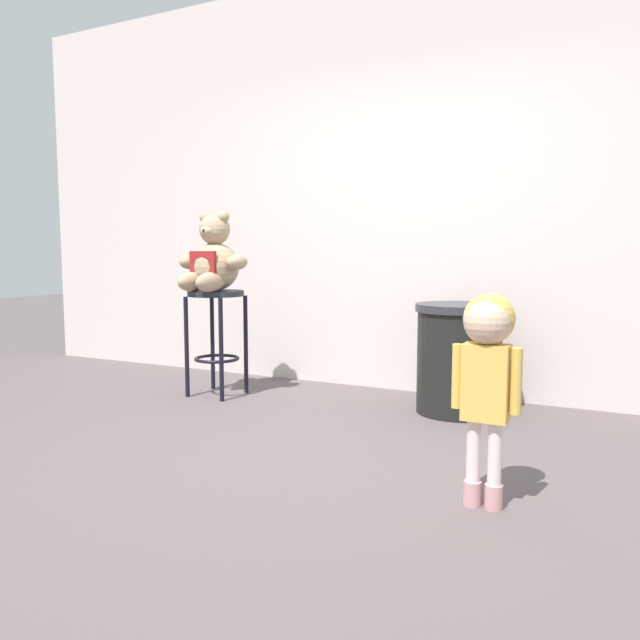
% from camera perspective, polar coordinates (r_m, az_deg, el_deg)
% --- Properties ---
extents(ground_plane, '(24.00, 24.00, 0.00)m').
position_cam_1_polar(ground_plane, '(3.19, -4.15, -12.97)').
color(ground_plane, '#584D4F').
extents(building_wall, '(7.37, 0.30, 3.15)m').
position_cam_1_polar(building_wall, '(4.91, 8.53, 12.24)').
color(building_wall, beige).
rests_on(building_wall, ground_plane).
extents(bar_stool_with_teddy, '(0.41, 0.41, 0.77)m').
position_cam_1_polar(bar_stool_with_teddy, '(4.65, -9.45, -0.01)').
color(bar_stool_with_teddy, '#1F262C').
rests_on(bar_stool_with_teddy, ground_plane).
extents(teddy_bear, '(0.54, 0.49, 0.58)m').
position_cam_1_polar(teddy_bear, '(4.60, -9.75, 5.29)').
color(teddy_bear, tan).
rests_on(teddy_bear, bar_stool_with_teddy).
extents(child_walking, '(0.28, 0.22, 0.88)m').
position_cam_1_polar(child_walking, '(2.61, 15.01, -2.94)').
color(child_walking, '#CA8E90').
rests_on(child_walking, ground_plane).
extents(trash_bin, '(0.57, 0.57, 0.72)m').
position_cam_1_polar(trash_bin, '(4.19, 12.54, -3.41)').
color(trash_bin, black).
rests_on(trash_bin, ground_plane).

